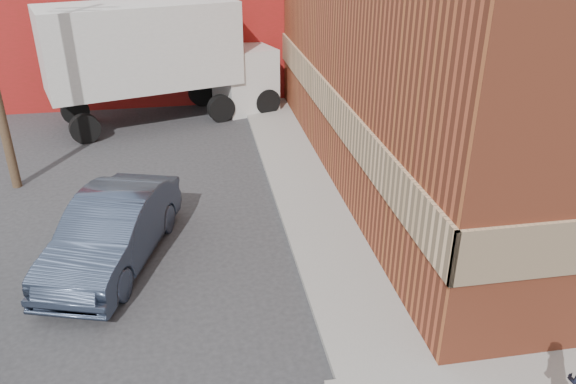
{
  "coord_description": "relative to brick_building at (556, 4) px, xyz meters",
  "views": [
    {
      "loc": [
        -2.27,
        -6.74,
        7.01
      ],
      "look_at": [
        -0.44,
        3.9,
        1.7
      ],
      "focal_mm": 35.0,
      "sensor_mm": 36.0,
      "label": 1
    }
  ],
  "objects": [
    {
      "name": "ground",
      "position": [
        -8.5,
        -9.0,
        -4.68
      ],
      "size": [
        90.0,
        90.0,
        0.0
      ],
      "primitive_type": "plane",
      "color": "#28282B",
      "rests_on": "ground"
    },
    {
      "name": "brick_building",
      "position": [
        0.0,
        0.0,
        0.0
      ],
      "size": [
        14.25,
        18.25,
        9.36
      ],
      "color": "brown",
      "rests_on": "ground"
    },
    {
      "name": "sidewalk_west",
      "position": [
        -7.9,
        0.0,
        -4.62
      ],
      "size": [
        1.8,
        18.0,
        0.12
      ],
      "primitive_type": "cube",
      "color": "gray",
      "rests_on": "ground"
    },
    {
      "name": "warehouse",
      "position": [
        -14.5,
        11.0,
        -1.87
      ],
      "size": [
        16.3,
        8.3,
        5.6
      ],
      "color": "maroon",
      "rests_on": "ground"
    },
    {
      "name": "sedan",
      "position": [
        -12.76,
        -4.52,
        -3.9
      ],
      "size": [
        2.97,
        5.0,
        1.56
      ],
      "primitive_type": "imported",
      "rotation": [
        0.0,
        0.0,
        -0.3
      ],
      "color": "#2E384C",
      "rests_on": "ground"
    },
    {
      "name": "box_truck",
      "position": [
        -11.69,
        5.38,
        -2.18
      ],
      "size": [
        9.16,
        5.09,
        4.34
      ],
      "rotation": [
        0.0,
        0.0,
        0.3
      ],
      "color": "silver",
      "rests_on": "ground"
    }
  ]
}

